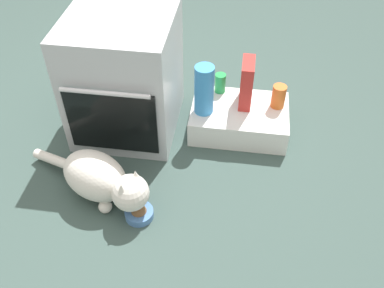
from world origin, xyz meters
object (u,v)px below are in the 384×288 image
at_px(pantry_cabinet, 239,119).
at_px(cat, 102,179).
at_px(food_bowl, 139,213).
at_px(sauce_jar, 279,96).
at_px(oven, 124,76).
at_px(water_bottle, 204,90).
at_px(cereal_box, 247,83).
at_px(soda_can, 220,83).

xyz_separation_m(pantry_cabinet, cat, (-0.65, -0.63, 0.06)).
distance_m(food_bowl, sauce_jar, 1.04).
xyz_separation_m(oven, water_bottle, (0.46, -0.01, -0.04)).
distance_m(pantry_cabinet, water_bottle, 0.31).
height_order(food_bowl, cereal_box, cereal_box).
bearing_deg(water_bottle, sauce_jar, 13.98).
xyz_separation_m(food_bowl, sauce_jar, (0.66, 0.78, 0.20)).
bearing_deg(cereal_box, soda_can, 149.80).
relative_size(soda_can, cereal_box, 0.43).
xyz_separation_m(cat, soda_can, (0.52, 0.78, 0.08)).
relative_size(oven, soda_can, 5.87).
relative_size(food_bowl, sauce_jar, 1.02).
bearing_deg(oven, cat, -88.30).
distance_m(food_bowl, water_bottle, 0.77).
xyz_separation_m(food_bowl, soda_can, (0.31, 0.88, 0.19)).
distance_m(oven, food_bowl, 0.79).
relative_size(pantry_cabinet, cat, 0.77).
bearing_deg(pantry_cabinet, oven, -176.53).
xyz_separation_m(food_bowl, cereal_box, (0.47, 0.79, 0.27)).
bearing_deg(oven, cereal_box, 8.27).
distance_m(sauce_jar, water_bottle, 0.44).
bearing_deg(cereal_box, cat, -134.28).
bearing_deg(sauce_jar, soda_can, 164.38).
bearing_deg(pantry_cabinet, water_bottle, -166.18).
height_order(water_bottle, cereal_box, water_bottle).
relative_size(oven, pantry_cabinet, 1.24).
xyz_separation_m(cat, sauce_jar, (0.86, 0.68, 0.09)).
distance_m(pantry_cabinet, cereal_box, 0.23).
xyz_separation_m(cat, water_bottle, (0.44, 0.58, 0.17)).
height_order(soda_can, sauce_jar, sauce_jar).
relative_size(sauce_jar, water_bottle, 0.47).
xyz_separation_m(sauce_jar, water_bottle, (-0.42, -0.11, 0.08)).
height_order(oven, soda_can, oven).
xyz_separation_m(soda_can, sauce_jar, (0.35, -0.10, 0.01)).
xyz_separation_m(oven, food_bowl, (0.22, -0.69, -0.33)).
bearing_deg(water_bottle, soda_can, 69.64).
bearing_deg(water_bottle, oven, 178.64).
bearing_deg(pantry_cabinet, cereal_box, 68.98).
xyz_separation_m(water_bottle, cereal_box, (0.23, 0.11, -0.01)).
distance_m(cat, sauce_jar, 1.11).
distance_m(soda_can, sauce_jar, 0.36).
bearing_deg(oven, pantry_cabinet, 3.47).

